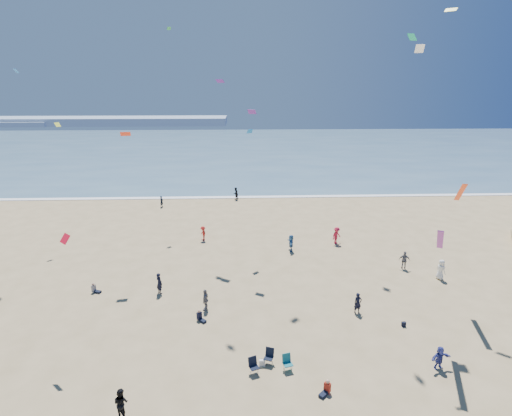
{
  "coord_description": "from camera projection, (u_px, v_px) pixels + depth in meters",
  "views": [
    {
      "loc": [
        1.14,
        -13.59,
        16.12
      ],
      "look_at": [
        2.0,
        8.0,
        9.55
      ],
      "focal_mm": 28.0,
      "sensor_mm": 36.0,
      "label": 1
    }
  ],
  "objects": [
    {
      "name": "navy_bag",
      "position": [
        404.0,
        324.0,
        27.98
      ],
      "size": [
        0.28,
        0.18,
        0.34
      ],
      "primitive_type": "cube",
      "color": "black",
      "rests_on": "ground"
    },
    {
      "name": "standing_flyers",
      "position": [
        276.0,
        264.0,
        35.83
      ],
      "size": [
        31.71,
        44.75,
        1.84
      ],
      "color": "black",
      "rests_on": "ground"
    },
    {
      "name": "surf_line",
      "position": [
        233.0,
        197.0,
        60.65
      ],
      "size": [
        220.0,
        1.2,
        0.08
      ],
      "primitive_type": "cube",
      "color": "white",
      "rests_on": "ground"
    },
    {
      "name": "black_backpack",
      "position": [
        262.0,
        362.0,
        24.07
      ],
      "size": [
        0.3,
        0.22,
        0.38
      ],
      "primitive_type": "cube",
      "color": "black",
      "rests_on": "ground"
    },
    {
      "name": "seated_group",
      "position": [
        234.0,
        382.0,
        22.15
      ],
      "size": [
        19.86,
        22.55,
        0.84
      ],
      "color": "white",
      "rests_on": "ground"
    },
    {
      "name": "headland_far",
      "position": [
        103.0,
        121.0,
        177.41
      ],
      "size": [
        110.0,
        20.0,
        3.2
      ],
      "primitive_type": "cube",
      "color": "#7A8EA8",
      "rests_on": "ground"
    },
    {
      "name": "kites_aloft",
      "position": [
        350.0,
        117.0,
        26.53
      ],
      "size": [
        36.32,
        41.83,
        28.18
      ],
      "color": "#672797",
      "rests_on": "ground"
    },
    {
      "name": "headland_near",
      "position": [
        5.0,
        124.0,
        171.29
      ],
      "size": [
        40.0,
        14.0,
        2.0
      ],
      "primitive_type": "cube",
      "color": "#7A8EA8",
      "rests_on": "ground"
    },
    {
      "name": "white_tote",
      "position": [
        262.0,
        363.0,
        24.02
      ],
      "size": [
        0.35,
        0.2,
        0.4
      ],
      "primitive_type": "cube",
      "color": "silver",
      "rests_on": "ground"
    },
    {
      "name": "chair_cluster",
      "position": [
        270.0,
        362.0,
        23.61
      ],
      "size": [
        2.76,
        1.58,
        1.0
      ],
      "color": "black",
      "rests_on": "ground"
    },
    {
      "name": "ocean",
      "position": [
        236.0,
        149.0,
        108.45
      ],
      "size": [
        220.0,
        100.0,
        0.06
      ],
      "primitive_type": "cube",
      "color": "#476B84",
      "rests_on": "ground"
    }
  ]
}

